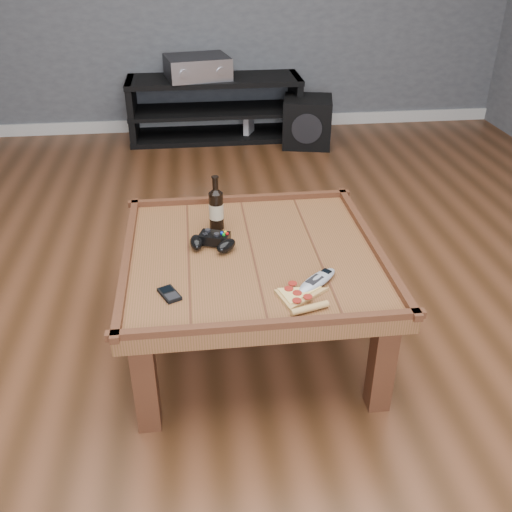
{
  "coord_description": "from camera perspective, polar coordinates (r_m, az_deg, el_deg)",
  "views": [
    {
      "loc": [
        -0.22,
        -1.93,
        1.57
      ],
      "look_at": [
        -0.0,
        -0.15,
        0.52
      ],
      "focal_mm": 40.0,
      "sensor_mm": 36.0,
      "label": 1
    }
  ],
  "objects": [
    {
      "name": "game_controller",
      "position": [
        2.27,
        -4.37,
        1.47
      ],
      "size": [
        0.2,
        0.17,
        0.06
      ],
      "rotation": [
        0.0,
        0.0,
        -0.36
      ],
      "color": "black",
      "rests_on": "coffee_table"
    },
    {
      "name": "remote_control",
      "position": [
        2.05,
        6.15,
        -2.43
      ],
      "size": [
        0.19,
        0.19,
        0.03
      ],
      "rotation": [
        0.0,
        0.0,
        -0.82
      ],
      "color": "#9EA4AC",
      "rests_on": "coffee_table"
    },
    {
      "name": "ground",
      "position": [
        2.49,
        -0.32,
        -8.63
      ],
      "size": [
        6.0,
        6.0,
        0.0
      ],
      "primitive_type": "plane",
      "color": "#3F2412",
      "rests_on": "ground"
    },
    {
      "name": "smartphone",
      "position": [
        2.0,
        -8.65,
        -3.77
      ],
      "size": [
        0.09,
        0.11,
        0.01
      ],
      "rotation": [
        0.0,
        0.0,
        0.44
      ],
      "color": "black",
      "rests_on": "coffee_table"
    },
    {
      "name": "baseboard",
      "position": [
        5.15,
        -4.2,
        13.1
      ],
      "size": [
        5.0,
        0.02,
        0.1
      ],
      "primitive_type": "cube",
      "color": "silver",
      "rests_on": "ground"
    },
    {
      "name": "av_receiver",
      "position": [
        4.78,
        -5.88,
        18.27
      ],
      "size": [
        0.55,
        0.48,
        0.17
      ],
      "rotation": [
        0.0,
        0.0,
        0.19
      ],
      "color": "black",
      "rests_on": "media_console"
    },
    {
      "name": "beer_bottle",
      "position": [
        2.39,
        -4.0,
        4.84
      ],
      "size": [
        0.06,
        0.06,
        0.23
      ],
      "color": "black",
      "rests_on": "coffee_table"
    },
    {
      "name": "subwoofer",
      "position": [
        4.73,
        5.14,
        13.24
      ],
      "size": [
        0.45,
        0.45,
        0.38
      ],
      "rotation": [
        0.0,
        0.0,
        -0.21
      ],
      "color": "black",
      "rests_on": "ground"
    },
    {
      "name": "coffee_table",
      "position": [
        2.27,
        -0.35,
        -0.93
      ],
      "size": [
        1.03,
        1.03,
        0.48
      ],
      "color": "brown",
      "rests_on": "ground"
    },
    {
      "name": "game_console",
      "position": [
        4.9,
        -0.72,
        12.89
      ],
      "size": [
        0.16,
        0.2,
        0.22
      ],
      "rotation": [
        0.0,
        0.0,
        -0.43
      ],
      "color": "gray",
      "rests_on": "ground"
    },
    {
      "name": "pizza_slice",
      "position": [
        1.97,
        4.32,
        -4.12
      ],
      "size": [
        0.21,
        0.28,
        0.03
      ],
      "rotation": [
        0.0,
        0.0,
        0.29
      ],
      "color": "tan",
      "rests_on": "coffee_table"
    },
    {
      "name": "media_console",
      "position": [
        4.87,
        -4.12,
        14.47
      ],
      "size": [
        1.4,
        0.45,
        0.5
      ],
      "color": "black",
      "rests_on": "ground"
    }
  ]
}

